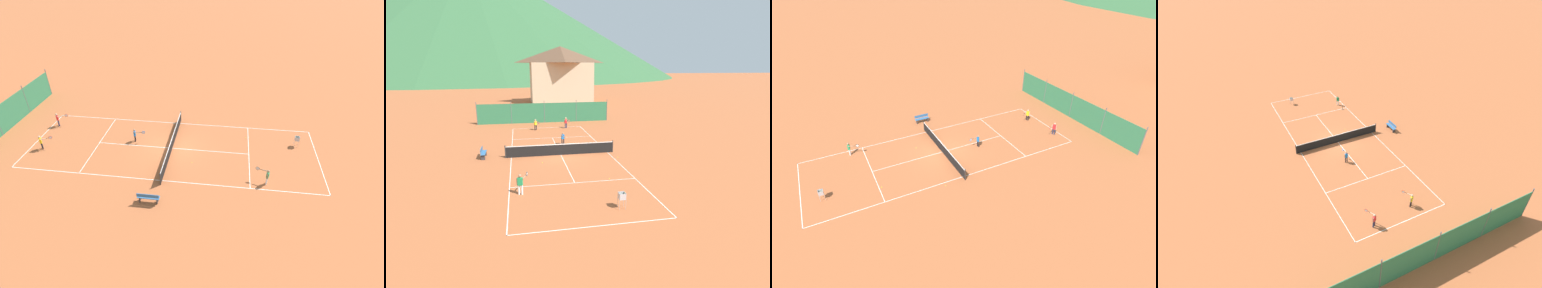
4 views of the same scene
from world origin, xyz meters
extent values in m
plane|color=#B25B33|center=(0.00, 0.00, 0.00)|extent=(600.00, 600.00, 0.00)
cube|color=white|center=(0.00, 11.90, 0.00)|extent=(8.25, 0.05, 0.01)
cube|color=white|center=(0.00, -11.90, 0.00)|extent=(8.25, 0.05, 0.01)
cube|color=white|center=(-4.10, 0.00, 0.00)|extent=(0.05, 23.85, 0.01)
cube|color=white|center=(4.10, 0.00, 0.00)|extent=(0.05, 23.85, 0.01)
cube|color=white|center=(0.00, 6.40, 0.00)|extent=(8.20, 0.05, 0.01)
cube|color=white|center=(0.00, -6.40, 0.00)|extent=(8.20, 0.05, 0.01)
cube|color=white|center=(0.00, 0.00, 0.00)|extent=(0.05, 12.80, 0.01)
cylinder|color=#2D2D2D|center=(-4.55, 0.00, 0.53)|extent=(0.08, 0.08, 1.06)
cylinder|color=#2D2D2D|center=(4.55, 0.00, 0.53)|extent=(0.08, 0.08, 1.06)
cube|color=black|center=(0.00, 0.00, 0.46)|extent=(9.10, 0.02, 0.91)
cube|color=white|center=(0.00, 0.00, 0.93)|extent=(9.10, 0.04, 0.06)
cylinder|color=#59595E|center=(4.30, 15.50, 1.45)|extent=(0.08, 0.08, 2.90)
cylinder|color=#59595E|center=(8.60, 15.50, 1.45)|extent=(0.08, 0.08, 2.90)
cylinder|color=black|center=(-1.39, 10.86, 0.30)|extent=(0.11, 0.11, 0.60)
cylinder|color=black|center=(-1.56, 10.75, 0.30)|extent=(0.11, 0.11, 0.60)
cube|color=yellow|center=(-1.47, 10.80, 0.83)|extent=(0.33, 0.29, 0.46)
sphere|color=tan|center=(-1.47, 10.80, 1.18)|extent=(0.18, 0.18, 0.18)
cylinder|color=tan|center=(-1.32, 10.90, 0.83)|extent=(0.07, 0.07, 0.46)
cylinder|color=tan|center=(-1.51, 10.51, 1.01)|extent=(0.30, 0.43, 0.07)
cylinder|color=black|center=(-1.33, 10.23, 1.01)|extent=(0.14, 0.19, 0.03)
torus|color=red|center=(-1.20, 10.02, 1.01)|extent=(0.17, 0.25, 0.28)
cylinder|color=silver|center=(-1.20, 10.02, 1.01)|extent=(0.14, 0.21, 0.25)
cylinder|color=#23284C|center=(2.29, 11.30, 0.31)|extent=(0.11, 0.11, 0.61)
cylinder|color=#23284C|center=(2.12, 11.20, 0.31)|extent=(0.11, 0.11, 0.61)
cube|color=red|center=(2.20, 11.25, 0.85)|extent=(0.34, 0.29, 0.47)
sphere|color=tan|center=(2.20, 11.25, 1.21)|extent=(0.19, 0.19, 0.19)
cylinder|color=tan|center=(2.37, 11.34, 0.85)|extent=(0.07, 0.07, 0.47)
cylinder|color=tan|center=(2.16, 10.95, 1.03)|extent=(0.29, 0.45, 0.07)
cylinder|color=black|center=(2.32, 10.65, 1.03)|extent=(0.13, 0.20, 0.03)
torus|color=red|center=(2.44, 10.43, 1.03)|extent=(0.16, 0.26, 0.28)
cylinder|color=silver|center=(2.44, 10.43, 1.03)|extent=(0.13, 0.22, 0.25)
cylinder|color=black|center=(0.76, 3.41, 0.28)|extent=(0.10, 0.10, 0.56)
cylinder|color=black|center=(0.59, 3.37, 0.28)|extent=(0.10, 0.10, 0.56)
cube|color=blue|center=(0.68, 3.39, 0.78)|extent=(0.30, 0.21, 0.43)
sphere|color=#A37556|center=(0.68, 3.39, 1.10)|extent=(0.17, 0.17, 0.17)
cylinder|color=#A37556|center=(0.84, 3.43, 0.78)|extent=(0.06, 0.06, 0.43)
cylinder|color=#A37556|center=(0.56, 3.14, 0.95)|extent=(0.15, 0.44, 0.06)
cylinder|color=black|center=(0.62, 2.84, 0.95)|extent=(0.07, 0.20, 0.03)
torus|color=#1E4CB2|center=(0.68, 2.60, 0.95)|extent=(0.08, 0.28, 0.28)
cylinder|color=silver|center=(0.68, 2.60, 0.95)|extent=(0.06, 0.25, 0.25)
cylinder|color=white|center=(-3.52, -7.54, 0.29)|extent=(0.10, 0.10, 0.59)
cylinder|color=white|center=(-3.34, -7.59, 0.29)|extent=(0.10, 0.10, 0.59)
cube|color=#239E5B|center=(-3.43, -7.57, 0.82)|extent=(0.32, 0.24, 0.46)
sphere|color=#A37556|center=(-3.43, -7.57, 1.17)|extent=(0.18, 0.18, 0.18)
cylinder|color=#A37556|center=(-3.60, -7.51, 0.82)|extent=(0.07, 0.07, 0.46)
cylinder|color=#A37556|center=(-3.19, -7.40, 1.00)|extent=(0.21, 0.45, 0.07)
cylinder|color=black|center=(-3.09, -7.09, 1.00)|extent=(0.09, 0.21, 0.03)
torus|color=black|center=(-3.01, -6.86, 1.00)|extent=(0.11, 0.27, 0.28)
cylinder|color=silver|center=(-3.01, -6.86, 1.00)|extent=(0.08, 0.24, 0.25)
sphere|color=#CCE033|center=(-1.72, -1.90, 0.03)|extent=(0.07, 0.07, 0.07)
sphere|color=#CCE033|center=(4.48, -1.67, 0.03)|extent=(0.07, 0.07, 0.07)
sphere|color=#CCE033|center=(2.38, -6.20, 0.03)|extent=(0.07, 0.07, 0.07)
cylinder|color=#B7B7BC|center=(1.59, -10.57, 0.28)|extent=(0.02, 0.02, 0.55)
cylinder|color=#B7B7BC|center=(1.93, -10.57, 0.28)|extent=(0.02, 0.02, 0.55)
cylinder|color=#B7B7BC|center=(1.59, -10.23, 0.28)|extent=(0.02, 0.02, 0.55)
cylinder|color=#B7B7BC|center=(1.93, -10.23, 0.28)|extent=(0.02, 0.02, 0.55)
cube|color=#B7B7BC|center=(1.76, -10.40, 0.56)|extent=(0.34, 0.34, 0.02)
cube|color=#B7B7BC|center=(1.76, -10.57, 0.72)|extent=(0.34, 0.02, 0.34)
cube|color=#B7B7BC|center=(1.76, -10.23, 0.72)|extent=(0.34, 0.02, 0.34)
cube|color=#B7B7BC|center=(1.59, -10.40, 0.72)|extent=(0.02, 0.34, 0.34)
cube|color=#B7B7BC|center=(1.93, -10.40, 0.72)|extent=(0.02, 0.34, 0.34)
sphere|color=#CCE033|center=(1.79, -10.37, 0.60)|extent=(0.07, 0.07, 0.07)
sphere|color=#CCE033|center=(1.76, -10.46, 0.60)|extent=(0.07, 0.07, 0.07)
sphere|color=#CCE033|center=(1.72, -10.33, 0.60)|extent=(0.07, 0.07, 0.07)
sphere|color=#CCE033|center=(1.83, -10.37, 0.60)|extent=(0.07, 0.07, 0.07)
sphere|color=#CCE033|center=(1.76, -10.27, 0.60)|extent=(0.07, 0.07, 0.07)
sphere|color=#CCE033|center=(1.85, -10.53, 0.60)|extent=(0.07, 0.07, 0.07)
sphere|color=#CCE033|center=(1.83, -10.48, 0.66)|extent=(0.07, 0.07, 0.07)
sphere|color=#CCE033|center=(1.70, -10.41, 0.66)|extent=(0.07, 0.07, 0.07)
sphere|color=#CCE033|center=(1.63, -10.35, 0.66)|extent=(0.07, 0.07, 0.07)
sphere|color=#CCE033|center=(1.69, -10.27, 0.66)|extent=(0.07, 0.07, 0.07)
cube|color=#336699|center=(-6.30, 0.42, 0.44)|extent=(0.36, 1.50, 0.05)
cube|color=#336699|center=(-6.46, 0.42, 0.70)|extent=(0.04, 1.50, 0.28)
cube|color=#333338|center=(-6.30, 1.02, 0.22)|extent=(0.32, 0.06, 0.44)
cube|color=#333338|center=(-6.30, -0.18, 0.22)|extent=(0.32, 0.06, 0.44)
camera|label=1|loc=(-20.12, -4.33, 14.77)|focal=28.00mm
camera|label=2|loc=(-3.29, -24.08, 7.24)|focal=28.00mm
camera|label=3|loc=(21.19, -8.72, 15.31)|focal=28.00mm
camera|label=4|loc=(10.40, 23.66, 18.05)|focal=28.00mm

